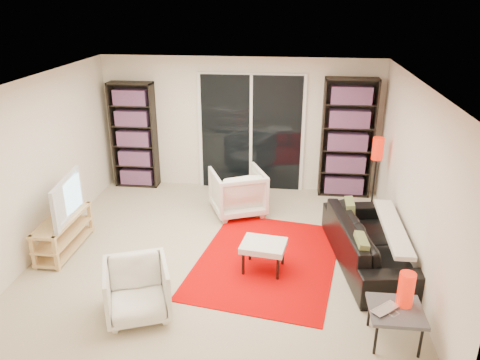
# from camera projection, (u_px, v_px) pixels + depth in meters

# --- Properties ---
(floor) EXTENTS (5.00, 5.00, 0.00)m
(floor) POSITION_uv_depth(u_px,v_px,m) (220.00, 253.00, 6.59)
(floor) COLOR #C4B897
(floor) RESTS_ON ground
(wall_back) EXTENTS (5.00, 0.02, 2.40)m
(wall_back) POSITION_uv_depth(u_px,v_px,m) (240.00, 124.00, 8.45)
(wall_back) COLOR #EEE2CB
(wall_back) RESTS_ON ground
(wall_front) EXTENTS (5.00, 0.02, 2.40)m
(wall_front) POSITION_uv_depth(u_px,v_px,m) (170.00, 281.00, 3.84)
(wall_front) COLOR #EEE2CB
(wall_front) RESTS_ON ground
(wall_left) EXTENTS (0.02, 5.00, 2.40)m
(wall_left) POSITION_uv_depth(u_px,v_px,m) (39.00, 166.00, 6.42)
(wall_left) COLOR #EEE2CB
(wall_left) RESTS_ON ground
(wall_right) EXTENTS (0.02, 5.00, 2.40)m
(wall_right) POSITION_uv_depth(u_px,v_px,m) (415.00, 182.00, 5.88)
(wall_right) COLOR #EEE2CB
(wall_right) RESTS_ON ground
(ceiling) EXTENTS (5.00, 5.00, 0.02)m
(ceiling) POSITION_uv_depth(u_px,v_px,m) (217.00, 82.00, 5.70)
(ceiling) COLOR white
(ceiling) RESTS_ON wall_back
(sliding_door) EXTENTS (1.92, 0.08, 2.16)m
(sliding_door) POSITION_uv_depth(u_px,v_px,m) (251.00, 133.00, 8.45)
(sliding_door) COLOR white
(sliding_door) RESTS_ON ground
(bookshelf_left) EXTENTS (0.80, 0.30, 1.95)m
(bookshelf_left) POSITION_uv_depth(u_px,v_px,m) (134.00, 135.00, 8.59)
(bookshelf_left) COLOR black
(bookshelf_left) RESTS_ON ground
(bookshelf_right) EXTENTS (0.90, 0.30, 2.10)m
(bookshelf_right) POSITION_uv_depth(u_px,v_px,m) (347.00, 139.00, 8.15)
(bookshelf_right) COLOR black
(bookshelf_right) RESTS_ON ground
(tv_stand) EXTENTS (0.37, 1.17, 0.50)m
(tv_stand) POSITION_uv_depth(u_px,v_px,m) (64.00, 233.00, 6.59)
(tv_stand) COLOR tan
(tv_stand) RESTS_ON floor
(tv) EXTENTS (0.25, 1.03, 0.59)m
(tv) POSITION_uv_depth(u_px,v_px,m) (60.00, 199.00, 6.39)
(tv) COLOR black
(tv) RESTS_ON tv_stand
(rug) EXTENTS (2.19, 2.71, 0.01)m
(rug) POSITION_uv_depth(u_px,v_px,m) (267.00, 260.00, 6.40)
(rug) COLOR #C80000
(rug) RESTS_ON floor
(sofa) EXTENTS (1.15, 2.21, 0.62)m
(sofa) POSITION_uv_depth(u_px,v_px,m) (370.00, 243.00, 6.24)
(sofa) COLOR black
(sofa) RESTS_ON floor
(armchair_back) EXTENTS (1.06, 1.08, 0.75)m
(armchair_back) POSITION_uv_depth(u_px,v_px,m) (238.00, 192.00, 7.67)
(armchair_back) COLOR silver
(armchair_back) RESTS_ON floor
(armchair_front) EXTENTS (0.91, 0.92, 0.65)m
(armchair_front) POSITION_uv_depth(u_px,v_px,m) (137.00, 290.00, 5.21)
(armchair_front) COLOR silver
(armchair_front) RESTS_ON floor
(ottoman) EXTENTS (0.63, 0.54, 0.40)m
(ottoman) POSITION_uv_depth(u_px,v_px,m) (264.00, 247.00, 6.07)
(ottoman) COLOR silver
(ottoman) RESTS_ON floor
(side_table) EXTENTS (0.55, 0.55, 0.40)m
(side_table) POSITION_uv_depth(u_px,v_px,m) (396.00, 312.00, 4.79)
(side_table) COLOR #47474C
(side_table) RESTS_ON floor
(laptop) EXTENTS (0.37, 0.36, 0.03)m
(laptop) POSITION_uv_depth(u_px,v_px,m) (389.00, 312.00, 4.72)
(laptop) COLOR silver
(laptop) RESTS_ON side_table
(table_lamp) EXTENTS (0.17, 0.17, 0.37)m
(table_lamp) POSITION_uv_depth(u_px,v_px,m) (406.00, 289.00, 4.78)
(table_lamp) COLOR red
(table_lamp) RESTS_ON side_table
(floor_lamp) EXTENTS (0.20, 0.20, 1.31)m
(floor_lamp) POSITION_uv_depth(u_px,v_px,m) (377.00, 157.00, 7.39)
(floor_lamp) COLOR black
(floor_lamp) RESTS_ON floor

